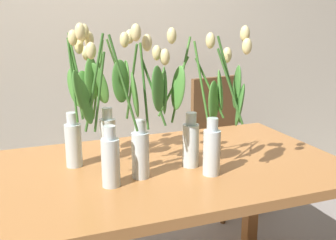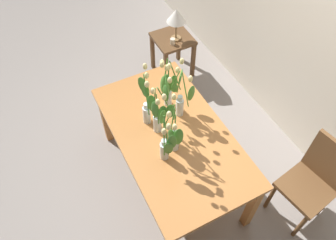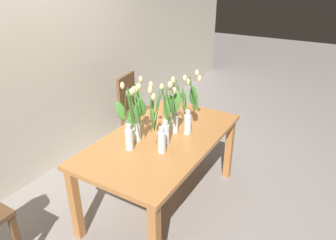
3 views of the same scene
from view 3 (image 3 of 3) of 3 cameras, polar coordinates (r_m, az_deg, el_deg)
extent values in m
plane|color=gray|center=(3.21, -1.00, -14.79)|extent=(18.00, 18.00, 0.00)
cube|color=beige|center=(3.51, -22.25, 11.81)|extent=(9.00, 0.10, 2.70)
cube|color=#B7753D|center=(2.79, -1.11, -3.51)|extent=(1.60, 0.90, 0.04)
cube|color=#B7753D|center=(3.42, 11.15, -5.25)|extent=(0.07, 0.07, 0.70)
cube|color=#B7753D|center=(2.76, -16.71, -14.61)|extent=(0.07, 0.07, 0.70)
cube|color=#B7753D|center=(3.70, -0.19, -2.16)|extent=(0.07, 0.07, 0.70)
cylinder|color=silver|center=(2.58, -7.15, -3.61)|extent=(0.07, 0.07, 0.18)
cylinder|color=silver|center=(2.52, -7.29, -1.34)|extent=(0.04, 0.04, 0.05)
cylinder|color=silver|center=(2.59, -7.11, -4.19)|extent=(0.06, 0.06, 0.11)
cylinder|color=#3D752D|center=(2.44, -6.75, 1.90)|extent=(0.02, 0.06, 0.33)
ellipsoid|color=#F4E093|center=(2.37, -6.38, 5.48)|extent=(0.04, 0.04, 0.06)
ellipsoid|color=#4C8E38|center=(2.47, -5.56, 1.12)|extent=(0.08, 0.06, 0.17)
cylinder|color=#3D752D|center=(2.48, -6.99, 1.79)|extent=(0.04, 0.02, 0.29)
ellipsoid|color=#F4E093|center=(2.43, -6.84, 5.09)|extent=(0.04, 0.04, 0.06)
ellipsoid|color=#4C8E38|center=(2.53, -6.61, 1.82)|extent=(0.04, 0.10, 0.18)
cylinder|color=#3D752D|center=(2.51, -7.87, 2.44)|extent=(0.07, 0.09, 0.31)
ellipsoid|color=#F4E093|center=(2.49, -8.42, 6.30)|extent=(0.04, 0.04, 0.06)
ellipsoid|color=#4C8E38|center=(2.56, -8.67, 1.69)|extent=(0.09, 0.10, 0.18)
cylinder|color=#3D752D|center=(2.45, -6.27, 2.26)|extent=(0.06, 0.08, 0.34)
ellipsoid|color=#F4E093|center=(2.38, -5.40, 6.17)|extent=(0.04, 0.04, 0.06)
ellipsoid|color=#4C8E38|center=(2.47, -5.29, 2.49)|extent=(0.08, 0.08, 0.18)
cylinder|color=silver|center=(2.63, -0.46, -2.75)|extent=(0.07, 0.07, 0.18)
cylinder|color=silver|center=(2.58, -0.47, -0.51)|extent=(0.04, 0.04, 0.05)
cylinder|color=silver|center=(2.64, -0.46, -3.33)|extent=(0.06, 0.06, 0.11)
cylinder|color=#3D752D|center=(2.56, 0.43, 2.42)|extent=(0.09, 0.04, 0.25)
ellipsoid|color=#F4E093|center=(2.53, 1.19, 5.44)|extent=(0.04, 0.04, 0.06)
ellipsoid|color=#427F33|center=(2.60, 0.68, 2.82)|extent=(0.05, 0.10, 0.18)
cylinder|color=#3D752D|center=(2.51, 0.08, 2.65)|extent=(0.03, 0.04, 0.32)
ellipsoid|color=#F4E093|center=(2.45, 0.46, 6.06)|extent=(0.04, 0.04, 0.06)
ellipsoid|color=#427F33|center=(2.54, 0.99, 2.76)|extent=(0.08, 0.06, 0.17)
cylinder|color=#3D752D|center=(2.54, -1.89, 2.90)|extent=(0.02, 0.12, 0.30)
ellipsoid|color=#F4E093|center=(2.50, -3.17, 6.48)|extent=(0.04, 0.04, 0.06)
ellipsoid|color=#427F33|center=(2.53, -3.00, 2.88)|extent=(0.08, 0.03, 0.17)
cylinder|color=silver|center=(2.70, -5.80, -2.06)|extent=(0.07, 0.07, 0.18)
cylinder|color=silver|center=(2.65, -5.91, 0.14)|extent=(0.04, 0.04, 0.05)
cylinder|color=silver|center=(2.72, -5.77, -2.62)|extent=(0.06, 0.06, 0.11)
cylinder|color=#56933D|center=(2.57, -6.66, 2.36)|extent=(0.07, 0.02, 0.26)
ellipsoid|color=#F4E093|center=(2.50, -7.33, 4.88)|extent=(0.04, 0.04, 0.06)
ellipsoid|color=#4C8E38|center=(2.55, -6.77, 0.75)|extent=(0.04, 0.12, 0.18)
cylinder|color=#56933D|center=(2.64, -5.45, 3.76)|extent=(0.11, 0.02, 0.31)
ellipsoid|color=#F4E093|center=(2.62, -5.07, 7.46)|extent=(0.04, 0.04, 0.06)
ellipsoid|color=#4C8E38|center=(2.69, -5.56, 3.69)|extent=(0.04, 0.08, 0.17)
cylinder|color=#56933D|center=(2.53, -5.77, 2.75)|extent=(0.08, 0.09, 0.31)
ellipsoid|color=#F4E093|center=(2.42, -5.66, 5.80)|extent=(0.04, 0.04, 0.06)
ellipsoid|color=#4C8E38|center=(2.50, -4.92, 2.29)|extent=(0.11, 0.06, 0.18)
cylinder|color=silver|center=(2.81, 3.62, -0.83)|extent=(0.07, 0.07, 0.18)
cylinder|color=silver|center=(2.76, 3.69, 1.30)|extent=(0.04, 0.04, 0.05)
cylinder|color=silver|center=(2.82, 3.61, -1.38)|extent=(0.06, 0.06, 0.11)
cylinder|color=#3D752D|center=(2.74, 4.82, 4.39)|extent=(0.10, 0.05, 0.29)
ellipsoid|color=#F4E093|center=(2.72, 5.84, 7.58)|extent=(0.04, 0.04, 0.06)
ellipsoid|color=#427F33|center=(2.81, 5.07, 3.32)|extent=(0.07, 0.08, 0.17)
cylinder|color=#3D752D|center=(2.74, 4.57, 4.91)|extent=(0.11, 0.03, 0.33)
ellipsoid|color=#F4E093|center=(2.73, 5.36, 8.60)|extent=(0.04, 0.04, 0.06)
ellipsoid|color=#427F33|center=(2.80, 4.58, 4.68)|extent=(0.04, 0.08, 0.17)
cylinder|color=silver|center=(2.82, 1.22, -0.62)|extent=(0.07, 0.07, 0.18)
cylinder|color=silver|center=(2.78, 1.24, 1.50)|extent=(0.04, 0.04, 0.05)
cylinder|color=silver|center=(2.84, 1.21, -1.16)|extent=(0.06, 0.06, 0.11)
cylinder|color=#478433|center=(2.76, 2.56, 4.20)|extent=(0.11, 0.07, 0.24)
ellipsoid|color=#F4E093|center=(2.75, 3.74, 6.99)|extent=(0.04, 0.04, 0.06)
ellipsoid|color=#4C8E38|center=(2.81, 2.96, 4.28)|extent=(0.06, 0.09, 0.18)
cylinder|color=#478433|center=(2.68, 0.01, 3.65)|extent=(0.12, 0.06, 0.25)
ellipsoid|color=#F4E093|center=(2.60, -1.16, 6.08)|extent=(0.04, 0.04, 0.06)
ellipsoid|color=#4C8E38|center=(2.64, -0.36, 3.28)|extent=(0.06, 0.07, 0.17)
cylinder|color=#478433|center=(2.72, 2.25, 4.48)|extent=(0.05, 0.07, 0.31)
ellipsoid|color=#F4E093|center=(2.66, 3.12, 7.68)|extent=(0.04, 0.04, 0.06)
ellipsoid|color=#4C8E38|center=(2.77, 3.07, 3.19)|extent=(0.08, 0.06, 0.17)
cylinder|color=#478433|center=(2.66, 1.08, 4.23)|extent=(0.10, 0.04, 0.33)
ellipsoid|color=#F4E093|center=(2.55, 0.94, 7.36)|extent=(0.04, 0.04, 0.06)
ellipsoid|color=#4C8E38|center=(2.63, 1.54, 3.38)|extent=(0.06, 0.08, 0.18)
cylinder|color=silver|center=(2.52, -1.17, -4.15)|extent=(0.07, 0.07, 0.18)
cylinder|color=silver|center=(2.46, -1.19, -1.83)|extent=(0.04, 0.04, 0.05)
cylinder|color=silver|center=(2.53, -1.16, -4.74)|extent=(0.06, 0.06, 0.11)
cylinder|color=#3D752D|center=(2.43, -0.35, 2.23)|extent=(0.10, 0.03, 0.35)
ellipsoid|color=#F4E093|center=(2.39, 0.38, 6.47)|extent=(0.04, 0.04, 0.06)
ellipsoid|color=#4C8E38|center=(2.49, -0.21, 1.74)|extent=(0.05, 0.08, 0.17)
cylinder|color=#3D752D|center=(2.37, -2.31, 1.64)|extent=(0.08, 0.05, 0.35)
ellipsoid|color=#F4E093|center=(2.28, -3.33, 5.53)|extent=(0.04, 0.04, 0.06)
ellipsoid|color=#4C8E38|center=(2.34, -2.91, 0.56)|extent=(0.09, 0.10, 0.18)
cylinder|color=#3D752D|center=(2.39, -2.03, 1.07)|extent=(0.05, 0.04, 0.29)
ellipsoid|color=#F4E093|center=(2.33, -2.72, 4.27)|extent=(0.04, 0.04, 0.06)
ellipsoid|color=#4C8E38|center=(2.37, -2.82, 0.02)|extent=(0.10, 0.07, 0.18)
cube|color=brown|center=(3.97, -5.15, 1.33)|extent=(0.46, 0.46, 0.04)
cylinder|color=brown|center=(4.14, -1.88, -1.07)|extent=(0.04, 0.04, 0.43)
cylinder|color=brown|center=(3.87, -3.86, -3.19)|extent=(0.04, 0.04, 0.43)
cylinder|color=brown|center=(4.27, -6.08, -0.31)|extent=(0.04, 0.04, 0.43)
cylinder|color=brown|center=(4.01, -8.27, -2.31)|extent=(0.04, 0.04, 0.43)
cube|color=brown|center=(3.95, -7.65, 5.02)|extent=(0.40, 0.10, 0.46)
camera|label=1|loc=(1.74, 34.03, -4.22)|focal=42.84mm
camera|label=2|loc=(3.64, 27.50, 37.47)|focal=34.62mm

